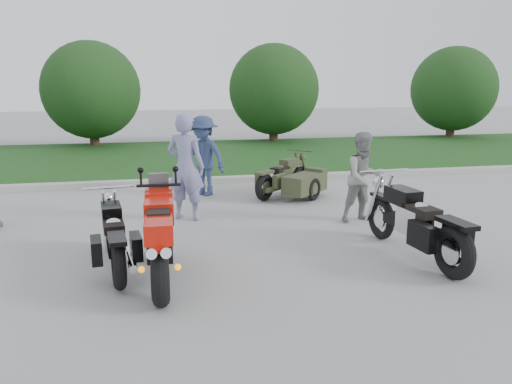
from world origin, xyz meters
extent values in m
plane|color=#9F9F99|center=(0.00, 0.00, 0.00)|extent=(80.00, 80.00, 0.00)
cube|color=#A8A69E|center=(0.00, 6.00, 0.07)|extent=(60.00, 0.30, 0.15)
cube|color=#22541C|center=(0.00, 10.15, 0.07)|extent=(60.00, 8.00, 0.14)
cylinder|color=#3F2B1C|center=(-3.00, 13.50, 0.60)|extent=(0.36, 0.36, 1.20)
sphere|color=#143613|center=(-3.00, 13.50, 2.20)|extent=(3.60, 3.60, 3.60)
cylinder|color=#3F2B1C|center=(4.00, 13.50, 0.60)|extent=(0.36, 0.36, 1.20)
sphere|color=#143613|center=(4.00, 13.50, 2.20)|extent=(3.60, 3.60, 3.60)
cylinder|color=#3F2B1C|center=(12.00, 13.50, 0.60)|extent=(0.36, 0.36, 1.20)
sphere|color=#143613|center=(12.00, 13.50, 2.20)|extent=(3.60, 3.60, 3.60)
torus|color=black|center=(-0.81, -0.89, 0.33)|extent=(0.22, 0.67, 0.67)
torus|color=black|center=(-0.78, 0.67, 0.32)|extent=(0.14, 0.65, 0.65)
cube|color=black|center=(-0.80, -0.17, 0.59)|extent=(0.32, 0.98, 0.38)
cube|color=#BA1407|center=(-0.79, 0.08, 0.88)|extent=(0.38, 0.60, 0.28)
cube|color=#BA1407|center=(-0.81, -0.65, 0.84)|extent=(0.34, 0.60, 0.24)
cube|color=black|center=(-0.80, -0.31, 0.93)|extent=(0.29, 0.38, 0.11)
cube|color=#BA1407|center=(-0.78, 0.48, 0.84)|extent=(0.38, 0.44, 0.43)
cylinder|color=silver|center=(-0.89, -0.95, 0.67)|extent=(0.13, 0.50, 0.23)
cylinder|color=silver|center=(-0.74, -0.95, 0.67)|extent=(0.13, 0.50, 0.23)
torus|color=black|center=(-1.31, -0.31, 0.32)|extent=(0.24, 0.65, 0.63)
torus|color=black|center=(-1.51, 1.21, 0.30)|extent=(0.19, 0.61, 0.60)
cube|color=black|center=(-1.41, 0.45, 0.39)|extent=(0.35, 1.13, 0.13)
cube|color=silver|center=(-1.41, 0.45, 0.47)|extent=(0.33, 0.45, 0.33)
cube|color=black|center=(-1.45, 0.73, 0.73)|extent=(0.33, 0.54, 0.20)
cube|color=black|center=(-1.39, 0.31, 0.63)|extent=(0.32, 0.50, 0.11)
cube|color=black|center=(-1.31, -0.31, 0.65)|extent=(0.27, 0.53, 0.06)
cylinder|color=silver|center=(-1.20, 0.15, 0.26)|extent=(0.23, 1.03, 0.09)
torus|color=black|center=(2.90, -0.85, 0.37)|extent=(0.25, 0.74, 0.73)
torus|color=black|center=(2.73, 0.92, 0.34)|extent=(0.19, 0.70, 0.69)
cube|color=black|center=(2.81, 0.04, 0.45)|extent=(0.36, 1.31, 0.15)
cube|color=silver|center=(2.81, 0.04, 0.54)|extent=(0.37, 0.51, 0.38)
cube|color=black|center=(2.78, 0.36, 0.84)|extent=(0.36, 0.62, 0.24)
cube|color=black|center=(2.83, -0.12, 0.73)|extent=(0.35, 0.56, 0.13)
cube|color=black|center=(2.90, -0.85, 0.75)|extent=(0.29, 0.61, 0.06)
cylinder|color=silver|center=(3.04, -0.32, 0.30)|extent=(0.22, 1.19, 0.11)
torus|color=black|center=(1.46, 3.88, 0.30)|extent=(0.55, 0.52, 0.60)
torus|color=black|center=(2.54, 4.87, 0.28)|extent=(0.49, 0.46, 0.57)
cube|color=black|center=(2.00, 4.38, 0.37)|extent=(0.91, 0.86, 0.12)
cube|color=#363D23|center=(2.00, 4.38, 0.44)|extent=(0.47, 0.47, 0.31)
cube|color=#363D23|center=(2.20, 4.56, 0.69)|extent=(0.53, 0.51, 0.20)
cube|color=black|center=(1.90, 4.29, 0.60)|extent=(0.49, 0.48, 0.11)
cube|color=#363D23|center=(1.46, 3.88, 0.62)|extent=(0.49, 0.47, 0.05)
cylinder|color=#363D23|center=(1.88, 4.05, 0.25)|extent=(0.78, 0.73, 0.09)
cube|color=#363D23|center=(2.36, 3.86, 0.35)|extent=(1.18, 1.14, 0.40)
torus|color=black|center=(2.51, 3.70, 0.25)|extent=(0.44, 0.41, 0.50)
imported|color=#7A7CA7|center=(-0.26, 2.78, 0.98)|extent=(0.85, 0.75, 1.97)
imported|color=gray|center=(2.87, 1.95, 0.82)|extent=(0.87, 0.72, 1.63)
imported|color=navy|center=(0.25, 4.71, 0.89)|extent=(1.28, 1.28, 1.78)
camera|label=1|loc=(-0.83, -6.28, 2.50)|focal=35.00mm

